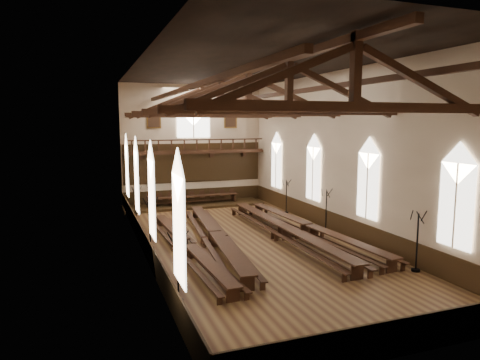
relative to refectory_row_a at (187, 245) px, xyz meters
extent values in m
plane|color=brown|center=(3.87, 1.06, -0.50)|extent=(26.00, 26.00, 0.00)
plane|color=beige|center=(3.87, 14.06, 4.50)|extent=(12.00, 0.00, 12.00)
plane|color=beige|center=(3.87, -11.94, 4.50)|extent=(12.00, 0.00, 12.00)
plane|color=beige|center=(-2.13, 1.06, 4.50)|extent=(0.00, 26.00, 26.00)
plane|color=beige|center=(9.87, 1.06, 4.50)|extent=(0.00, 26.00, 26.00)
plane|color=black|center=(3.87, 1.06, 9.50)|extent=(26.00, 26.00, 0.00)
cube|color=#34200F|center=(3.87, 14.02, 0.10)|extent=(11.90, 0.08, 1.20)
cube|color=#34200F|center=(3.87, -11.90, 0.10)|extent=(11.90, 0.08, 1.20)
cube|color=#34200F|center=(-2.09, 1.06, 0.10)|extent=(0.08, 25.90, 1.20)
cube|color=#34200F|center=(9.83, 1.06, 0.10)|extent=(0.08, 25.90, 1.20)
cube|color=white|center=(-2.03, -7.94, 2.90)|extent=(0.05, 1.80, 3.60)
cube|color=white|center=(-2.03, -7.94, 4.70)|extent=(0.05, 1.80, 1.80)
cylinder|color=beige|center=(-1.99, -7.94, 2.90)|extent=(0.08, 0.08, 3.60)
cube|color=white|center=(-2.03, -1.94, 2.90)|extent=(0.05, 1.80, 3.60)
cube|color=white|center=(-2.03, -1.94, 4.70)|extent=(0.05, 1.80, 1.80)
cylinder|color=beige|center=(-1.99, -1.94, 2.90)|extent=(0.08, 0.08, 3.60)
cube|color=white|center=(-2.03, 4.06, 2.90)|extent=(0.05, 1.80, 3.60)
cube|color=white|center=(-2.03, 4.06, 4.70)|extent=(0.05, 1.80, 1.80)
cylinder|color=beige|center=(-1.99, 4.06, 2.90)|extent=(0.08, 0.08, 3.60)
cube|color=white|center=(-2.03, 10.06, 2.90)|extent=(0.05, 1.80, 3.60)
cube|color=white|center=(-2.03, 10.06, 4.70)|extent=(0.05, 1.80, 1.80)
cylinder|color=beige|center=(-1.99, 10.06, 2.90)|extent=(0.08, 0.08, 3.60)
cube|color=white|center=(9.77, -7.94, 2.90)|extent=(0.05, 1.80, 3.60)
cube|color=white|center=(9.77, -7.94, 4.70)|extent=(0.05, 1.80, 1.80)
cylinder|color=beige|center=(9.73, -7.94, 2.90)|extent=(0.08, 0.08, 3.60)
cube|color=white|center=(9.77, -1.94, 2.90)|extent=(0.05, 1.80, 3.60)
cube|color=white|center=(9.77, -1.94, 4.70)|extent=(0.05, 1.80, 1.80)
cylinder|color=beige|center=(9.73, -1.94, 2.90)|extent=(0.08, 0.08, 3.60)
cube|color=white|center=(9.77, 4.06, 2.90)|extent=(0.05, 1.80, 3.60)
cube|color=white|center=(9.77, 4.06, 4.70)|extent=(0.05, 1.80, 1.80)
cylinder|color=beige|center=(9.73, 4.06, 2.90)|extent=(0.08, 0.08, 3.60)
cube|color=white|center=(9.77, 10.06, 2.90)|extent=(0.05, 1.80, 3.60)
cube|color=white|center=(9.77, 10.06, 4.70)|extent=(0.05, 1.80, 1.80)
cylinder|color=beige|center=(9.73, 10.06, 2.90)|extent=(0.08, 0.08, 3.60)
cube|color=white|center=(3.87, 13.96, 6.30)|extent=(2.80, 0.05, 2.40)
cube|color=white|center=(3.87, 13.96, 7.50)|extent=(2.80, 0.05, 2.80)
cylinder|color=beige|center=(3.87, 13.92, 6.30)|extent=(0.10, 0.10, 2.40)
cube|color=#3C1F13|center=(3.87, 13.41, 3.90)|extent=(11.80, 1.20, 0.20)
cube|color=#34200F|center=(3.87, 14.00, 2.95)|extent=(11.80, 0.10, 3.30)
cube|color=#3C1F13|center=(3.87, 12.87, 4.95)|extent=(11.60, 0.12, 0.10)
cube|color=#3C1F13|center=(3.87, 12.87, 4.05)|extent=(11.60, 0.12, 0.10)
cube|color=#3C1F13|center=(-0.63, 13.81, 3.65)|extent=(0.35, 0.40, 0.50)
cube|color=#3C1F13|center=(2.37, 13.81, 3.65)|extent=(0.35, 0.40, 0.50)
cube|color=#3C1F13|center=(5.37, 13.81, 3.65)|extent=(0.35, 0.40, 0.50)
cube|color=#3C1F13|center=(8.37, 13.81, 3.65)|extent=(0.35, 0.40, 0.50)
cube|color=brown|center=(0.57, 13.97, 6.60)|extent=(1.15, 0.06, 1.45)
cube|color=black|center=(0.57, 13.93, 6.60)|extent=(0.95, 0.04, 1.25)
cube|color=brown|center=(7.17, 13.97, 6.60)|extent=(1.15, 0.06, 1.45)
cube|color=black|center=(7.17, 13.93, 6.60)|extent=(0.95, 0.04, 1.25)
cube|color=#3C1F13|center=(3.87, -8.94, 6.90)|extent=(11.70, 0.35, 0.35)
cube|color=#3C1F13|center=(3.87, -8.94, 8.20)|extent=(0.30, 0.30, 2.40)
cube|color=#3C1F13|center=(0.99, -8.94, 7.80)|extent=(5.44, 0.26, 2.40)
cube|color=#3C1F13|center=(6.75, -8.94, 7.80)|extent=(5.44, 0.26, 2.40)
cube|color=#3C1F13|center=(3.87, -3.94, 6.90)|extent=(11.70, 0.35, 0.35)
cube|color=#3C1F13|center=(3.87, -3.94, 8.20)|extent=(0.30, 0.30, 2.40)
cube|color=#3C1F13|center=(0.99, -3.94, 7.80)|extent=(5.44, 0.26, 2.40)
cube|color=#3C1F13|center=(6.75, -3.94, 7.80)|extent=(5.44, 0.26, 2.40)
cube|color=#3C1F13|center=(3.87, 1.06, 6.90)|extent=(11.70, 0.35, 0.35)
cube|color=#3C1F13|center=(3.87, 1.06, 8.20)|extent=(0.30, 0.30, 2.40)
cube|color=#3C1F13|center=(0.99, 1.06, 7.80)|extent=(5.44, 0.26, 2.40)
cube|color=#3C1F13|center=(6.75, 1.06, 7.80)|extent=(5.44, 0.26, 2.40)
cube|color=#3C1F13|center=(3.87, 6.06, 6.90)|extent=(11.70, 0.35, 0.35)
cube|color=#3C1F13|center=(3.87, 6.06, 8.20)|extent=(0.30, 0.30, 2.40)
cube|color=#3C1F13|center=(0.99, 6.06, 7.80)|extent=(5.44, 0.26, 2.40)
cube|color=#3C1F13|center=(6.75, 6.06, 7.80)|extent=(5.44, 0.26, 2.40)
cube|color=#3C1F13|center=(3.87, 11.06, 6.90)|extent=(11.70, 0.35, 0.35)
cube|color=#3C1F13|center=(3.87, 11.06, 8.20)|extent=(0.30, 0.30, 2.40)
cube|color=#3C1F13|center=(0.99, 11.06, 7.80)|extent=(5.44, 0.26, 2.40)
cube|color=#3C1F13|center=(6.75, 11.06, 7.80)|extent=(5.44, 0.26, 2.40)
cube|color=#3C1F13|center=(0.51, 1.06, 8.20)|extent=(0.25, 25.70, 0.25)
cube|color=#3C1F13|center=(7.23, 1.06, 8.20)|extent=(0.25, 25.70, 0.25)
cube|color=#3C1F13|center=(3.87, 1.06, 9.20)|extent=(0.30, 25.70, 0.30)
cube|color=#3C1F13|center=(0.00, -3.70, 0.15)|extent=(0.91, 6.40, 0.07)
cube|color=#3C1F13|center=(0.00, -6.57, -0.19)|extent=(0.54, 0.10, 0.61)
cube|color=#3C1F13|center=(0.00, -0.83, -0.19)|extent=(0.54, 0.10, 0.61)
cube|color=#3C1F13|center=(0.00, -3.70, -0.27)|extent=(0.32, 5.65, 0.07)
cube|color=#3C1F13|center=(-0.56, -3.72, -0.12)|extent=(0.53, 6.38, 0.05)
cube|color=#3C1F13|center=(-0.56, -6.64, -0.32)|extent=(0.21, 0.07, 0.36)
cube|color=#3C1F13|center=(-0.56, -0.81, -0.32)|extent=(0.21, 0.07, 0.36)
cube|color=#3C1F13|center=(0.56, -3.68, -0.12)|extent=(0.53, 6.38, 0.05)
cube|color=#3C1F13|center=(0.56, -6.59, -0.32)|extent=(0.21, 0.07, 0.36)
cube|color=#3C1F13|center=(0.56, -0.76, -0.32)|extent=(0.21, 0.07, 0.36)
cube|color=#3C1F13|center=(0.00, 3.70, 0.15)|extent=(0.91, 6.40, 0.07)
cube|color=#3C1F13|center=(0.00, 0.83, -0.19)|extent=(0.54, 0.10, 0.61)
cube|color=#3C1F13|center=(0.00, 6.57, -0.19)|extent=(0.54, 0.10, 0.61)
cube|color=#3C1F13|center=(0.00, 3.70, -0.27)|extent=(0.32, 5.65, 0.07)
cube|color=#3C1F13|center=(-0.56, 3.68, -0.12)|extent=(0.53, 6.38, 0.05)
cube|color=#3C1F13|center=(-0.56, 0.76, -0.32)|extent=(0.21, 0.07, 0.36)
cube|color=#3C1F13|center=(-0.56, 6.59, -0.32)|extent=(0.21, 0.07, 0.36)
cube|color=#3C1F13|center=(0.56, 3.72, -0.12)|extent=(0.53, 6.38, 0.05)
cube|color=#3C1F13|center=(0.56, 0.81, -0.32)|extent=(0.21, 0.07, 0.36)
cube|color=#3C1F13|center=(0.56, 6.64, -0.32)|extent=(0.21, 0.07, 0.36)
cube|color=#3C1F13|center=(1.94, -2.50, 0.24)|extent=(1.46, 7.31, 0.08)
cube|color=#3C1F13|center=(1.94, -5.77, -0.15)|extent=(0.62, 0.15, 0.70)
cube|color=#3C1F13|center=(1.94, 0.78, -0.15)|extent=(0.62, 0.15, 0.70)
cube|color=#3C1F13|center=(1.94, -2.50, -0.24)|extent=(0.74, 6.42, 0.08)
cube|color=#3C1F13|center=(1.30, -2.43, -0.06)|extent=(1.03, 7.27, 0.06)
cube|color=#3C1F13|center=(1.30, -5.76, -0.30)|extent=(0.24, 0.10, 0.41)
cube|color=#3C1F13|center=(1.30, 0.89, -0.30)|extent=(0.24, 0.10, 0.41)
cube|color=#3C1F13|center=(2.58, -2.56, -0.06)|extent=(1.03, 7.27, 0.06)
cube|color=#3C1F13|center=(2.58, -5.89, -0.30)|extent=(0.24, 0.10, 0.41)
cube|color=#3C1F13|center=(2.58, 0.76, -0.30)|extent=(0.24, 0.10, 0.41)
cube|color=#3C1F13|center=(1.94, 4.90, 0.24)|extent=(1.46, 7.31, 0.08)
cube|color=#3C1F13|center=(1.94, 1.63, -0.15)|extent=(0.62, 0.15, 0.70)
cube|color=#3C1F13|center=(1.94, 8.18, -0.15)|extent=(0.62, 0.15, 0.70)
cube|color=#3C1F13|center=(1.94, 4.90, -0.24)|extent=(0.74, 6.42, 0.08)
cube|color=#3C1F13|center=(1.30, 4.97, -0.06)|extent=(1.03, 7.27, 0.06)
cube|color=#3C1F13|center=(1.30, 1.64, -0.30)|extent=(0.24, 0.10, 0.41)
cube|color=#3C1F13|center=(1.30, 8.29, -0.30)|extent=(0.24, 0.10, 0.41)
cube|color=#3C1F13|center=(2.58, 4.84, -0.06)|extent=(1.03, 7.27, 0.06)
cube|color=#3C1F13|center=(2.58, 1.51, -0.30)|extent=(0.24, 0.10, 0.41)
cube|color=#3C1F13|center=(2.58, 8.16, -0.30)|extent=(0.24, 0.10, 0.41)
cube|color=#3C1F13|center=(6.13, -2.81, 0.27)|extent=(0.82, 7.57, 0.09)
cube|color=#3C1F13|center=(6.13, -6.21, -0.14)|extent=(0.64, 0.09, 0.72)
cube|color=#3C1F13|center=(6.13, 0.60, -0.14)|extent=(0.64, 0.09, 0.72)
cube|color=#3C1F13|center=(6.13, -2.81, -0.23)|extent=(0.14, 6.70, 0.09)
cube|color=#3C1F13|center=(5.46, -2.81, -0.04)|extent=(0.36, 7.57, 0.06)
cube|color=#3C1F13|center=(5.46, -6.27, -0.29)|extent=(0.24, 0.08, 0.42)
cube|color=#3C1F13|center=(5.46, 0.64, -0.29)|extent=(0.24, 0.08, 0.42)
cube|color=#3C1F13|center=(6.80, -2.80, -0.04)|extent=(0.36, 7.57, 0.06)
cube|color=#3C1F13|center=(6.80, -6.26, -0.29)|extent=(0.24, 0.08, 0.42)
cube|color=#3C1F13|center=(6.80, 0.66, -0.29)|extent=(0.24, 0.08, 0.42)
cube|color=#3C1F13|center=(6.13, 4.59, 0.27)|extent=(0.82, 7.57, 0.09)
cube|color=#3C1F13|center=(6.13, 1.19, -0.14)|extent=(0.64, 0.09, 0.72)
cube|color=#3C1F13|center=(6.13, 8.00, -0.14)|extent=(0.64, 0.09, 0.72)
cube|color=#3C1F13|center=(6.13, 4.59, -0.23)|extent=(0.14, 6.70, 0.09)
cube|color=#3C1F13|center=(5.46, 4.59, -0.04)|extent=(0.36, 7.57, 0.06)
cube|color=#3C1F13|center=(5.46, 1.13, -0.29)|extent=(0.24, 0.08, 0.42)
cube|color=#3C1F13|center=(5.46, 8.04, -0.29)|extent=(0.24, 0.08, 0.42)
cube|color=#3C1F13|center=(6.80, 4.60, -0.04)|extent=(0.36, 7.57, 0.06)
cube|color=#3C1F13|center=(6.80, 1.14, -0.29)|extent=(0.24, 0.08, 0.42)
cube|color=#3C1F13|center=(6.80, 8.06, -0.29)|extent=(0.24, 0.08, 0.42)
cube|color=#3C1F13|center=(7.76, -2.79, 0.22)|extent=(1.19, 7.16, 0.08)
cube|color=#3C1F13|center=(7.76, -6.00, -0.16)|extent=(0.61, 0.12, 0.68)
cube|color=#3C1F13|center=(7.76, 0.42, -0.16)|extent=(0.61, 0.12, 0.68)
cube|color=#3C1F13|center=(7.76, -2.79, -0.24)|extent=(0.50, 6.30, 0.08)
cube|color=#3C1F13|center=(7.13, -2.83, -0.07)|extent=(0.76, 7.13, 0.06)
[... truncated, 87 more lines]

